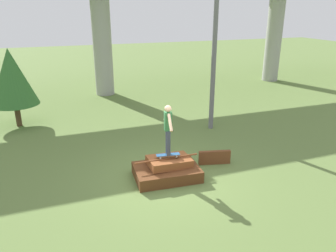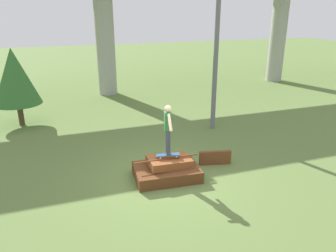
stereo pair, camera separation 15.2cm
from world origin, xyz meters
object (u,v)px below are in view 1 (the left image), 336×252
Objects in this scene: utility_pole at (216,20)px; tree_behind_left at (12,77)px; skateboard at (168,155)px; skater at (168,127)px.

tree_behind_left is at bearing 158.12° from utility_pole.
skateboard is 0.47× the size of skater.
skater is 8.26m from tree_behind_left.
utility_pole is at bearing 46.88° from skateboard.
utility_pole is at bearing 46.88° from skater.
skateboard is 6.16m from utility_pole.
utility_pole is at bearing -21.88° from tree_behind_left.
skateboard is 0.93m from skater.
tree_behind_left is at bearing 125.06° from skater.
utility_pole is 2.57× the size of tree_behind_left.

